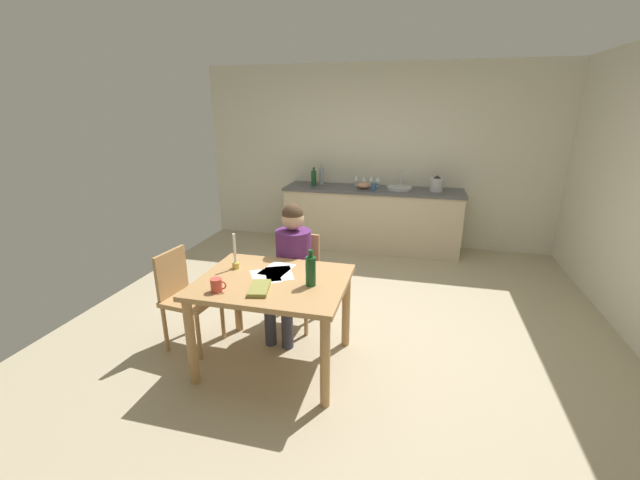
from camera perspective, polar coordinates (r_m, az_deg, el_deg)
The scene contains 24 objects.
ground_plane at distance 3.99m, azimuth 3.13°, elevation -11.85°, with size 5.20×5.20×0.04m, color tan.
wall_back at distance 6.06m, azimuth 8.19°, elevation 11.75°, with size 5.20×0.12×2.60m, color beige.
kitchen_counter at distance 5.86m, azimuth 7.43°, elevation 3.11°, with size 2.53×0.64×0.90m.
dining_table at distance 3.12m, azimuth -6.76°, elevation -7.54°, with size 1.14×0.90×0.74m.
chair_at_table at distance 3.78m, azimuth -3.32°, elevation -5.08°, with size 0.43×0.43×0.86m.
person_seated at distance 3.58m, azimuth -4.21°, elevation -3.08°, with size 0.34×0.61×1.19m.
chair_side_empty at distance 3.60m, azimuth -18.79°, elevation -7.46°, with size 0.44×0.44×0.86m.
coffee_mug at distance 2.93m, azimuth -14.65°, elevation -6.29°, with size 0.12×0.08×0.10m.
candlestick at distance 3.29m, azimuth -12.10°, elevation -2.65°, with size 0.06×0.06×0.30m.
book_magazine at distance 2.90m, azimuth -8.73°, elevation -6.89°, with size 0.13×0.26×0.03m, color olive.
paper_letter at distance 3.13m, azimuth -7.84°, elevation -5.19°, with size 0.21×0.30×0.00m, color white.
paper_bill at distance 3.25m, azimuth -6.22°, elevation -4.20°, with size 0.21×0.30×0.00m, color white.
paper_envelope at distance 3.17m, azimuth -5.95°, elevation -4.80°, with size 0.21×0.30×0.00m, color white.
wine_bottle_on_table at distance 2.91m, azimuth -1.35°, elevation -4.42°, with size 0.08×0.08×0.28m.
sink_unit at distance 5.73m, azimuth 11.37°, elevation 7.38°, with size 0.36×0.36×0.24m.
bottle_oil at distance 5.89m, azimuth -0.91°, elevation 8.93°, with size 0.08×0.08×0.27m.
bottle_vinegar at distance 5.96m, azimuth 0.22°, elevation 9.22°, with size 0.06×0.06×0.31m.
mixing_bowl at distance 5.72m, azimuth 6.32°, elevation 7.83°, with size 0.20×0.20×0.09m, color tan.
stovetop_kettle at distance 5.72m, azimuth 16.44°, elevation 7.73°, with size 0.18×0.18×0.22m.
wine_glass_near_sink at distance 5.89m, azimuth 8.32°, elevation 8.68°, with size 0.07×0.07×0.15m.
wine_glass_by_kettle at distance 5.90m, azimuth 7.36°, elevation 8.74°, with size 0.07×0.07×0.15m.
wine_glass_back_left at distance 5.91m, azimuth 6.34°, elevation 8.80°, with size 0.07×0.07×0.15m.
wine_glass_back_right at distance 5.92m, azimuth 5.23°, elevation 8.86°, with size 0.07×0.07×0.15m.
teacup_on_counter at distance 5.60m, azimuth 7.78°, elevation 7.64°, with size 0.11×0.07×0.10m.
Camera 1 is at (0.63, -3.38, 1.99)m, focal length 22.22 mm.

